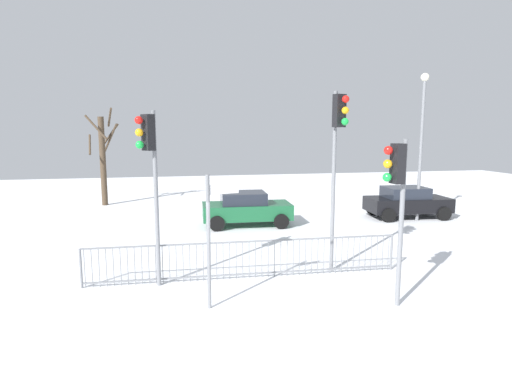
{
  "coord_description": "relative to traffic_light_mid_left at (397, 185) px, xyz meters",
  "views": [
    {
      "loc": [
        -1.87,
        -8.22,
        4.07
      ],
      "look_at": [
        0.46,
        3.63,
        2.3
      ],
      "focal_mm": 29.12,
      "sensor_mm": 36.0,
      "label": 1
    }
  ],
  "objects": [
    {
      "name": "traffic_light_mid_right",
      "position": [
        -5.53,
        2.32,
        0.5
      ],
      "size": [
        0.5,
        0.44,
        4.59
      ],
      "rotation": [
        0.0,
        0.0,
        2.18
      ],
      "color": "slate",
      "rests_on": "ground"
    },
    {
      "name": "street_lamp",
      "position": [
        5.97,
        8.45,
        1.19
      ],
      "size": [
        0.36,
        0.36,
        6.6
      ],
      "color": "slate",
      "rests_on": "ground"
    },
    {
      "name": "bare_tree_left",
      "position": [
        -8.77,
        15.5,
        -0.17
      ],
      "size": [
        1.68,
        1.69,
        5.33
      ],
      "color": "#473828",
      "rests_on": "ground"
    },
    {
      "name": "traffic_light_mid_left",
      "position": [
        0.0,
        0.0,
        0.0
      ],
      "size": [
        0.57,
        0.33,
        3.9
      ],
      "rotation": [
        0.0,
        0.0,
        1.62
      ],
      "color": "slate",
      "rests_on": "ground"
    },
    {
      "name": "traffic_light_rear_right",
      "position": [
        -0.42,
        2.52,
        0.92
      ],
      "size": [
        0.37,
        0.55,
        5.18
      ],
      "rotation": [
        0.0,
        0.0,
        3.46
      ],
      "color": "slate",
      "rests_on": "ground"
    },
    {
      "name": "pedestrian_guard_railing",
      "position": [
        -3.05,
        2.48,
        -2.31
      ],
      "size": [
        8.76,
        0.28,
        1.07
      ],
      "rotation": [
        0.0,
        0.0,
        -0.03
      ],
      "color": "slate",
      "rests_on": "ground"
    },
    {
      "name": "car_black_mid",
      "position": [
        5.84,
        9.13,
        -2.1
      ],
      "size": [
        3.89,
        2.1,
        1.47
      ],
      "rotation": [
        0.0,
        0.0,
        -0.05
      ],
      "color": "black",
      "rests_on": "ground"
    },
    {
      "name": "direction_sign_post",
      "position": [
        -4.16,
        0.71,
        -1.11
      ],
      "size": [
        0.77,
        0.24,
        3.12
      ],
      "rotation": [
        0.0,
        0.0,
        0.25
      ],
      "color": "slate",
      "rests_on": "ground"
    },
    {
      "name": "ground_plane",
      "position": [
        -3.05,
        -0.27,
        -2.86
      ],
      "size": [
        60.0,
        60.0,
        0.0
      ],
      "primitive_type": "plane",
      "color": "white"
    },
    {
      "name": "car_green_trailing",
      "position": [
        -1.94,
        8.97,
        -2.1
      ],
      "size": [
        3.87,
        2.06,
        1.47
      ],
      "rotation": [
        0.0,
        0.0,
        -0.04
      ],
      "color": "#195933",
      "rests_on": "ground"
    }
  ]
}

